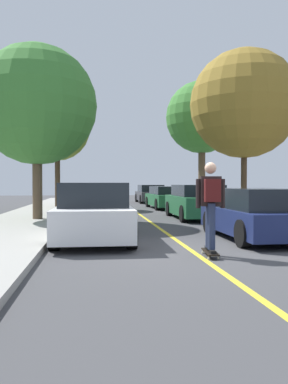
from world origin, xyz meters
TOP-DOWN VIEW (x-y plane):
  - ground at (0.00, 0.00)m, footprint 80.00×80.00m
  - center_line at (0.00, 4.00)m, footprint 0.12×39.20m
  - parked_car_left_nearest at (-2.08, 1.94)m, footprint 1.94×4.13m
  - parked_car_left_near at (-2.08, 7.94)m, footprint 1.95×4.13m
  - parked_car_right_nearest at (2.08, 1.70)m, footprint 1.88×4.03m
  - parked_car_right_near at (2.08, 7.63)m, footprint 2.00×4.39m
  - parked_car_right_far at (2.08, 14.20)m, footprint 2.08×4.58m
  - parked_car_right_farthest at (2.08, 21.05)m, footprint 2.02×4.28m
  - street_tree_left_nearest at (-4.19, 6.86)m, footprint 4.41×4.41m
  - street_tree_left_near at (-4.19, 14.62)m, footprint 3.67×3.67m
  - street_tree_right_nearest at (4.19, 7.85)m, footprint 4.56×4.56m
  - street_tree_right_near at (4.19, 14.41)m, footprint 4.24×4.24m
  - fire_hydrant at (3.58, 3.97)m, footprint 0.20×0.20m
  - skateboard at (0.21, -0.46)m, footprint 0.31×0.86m
  - skateboarder at (0.21, -0.50)m, footprint 0.59×0.71m

SIDE VIEW (x-z plane):
  - ground at x=0.00m, z-range 0.00..0.00m
  - center_line at x=0.00m, z-range 0.00..0.01m
  - skateboard at x=0.21m, z-range 0.04..0.14m
  - fire_hydrant at x=3.58m, z-range 0.14..0.84m
  - parked_car_right_far at x=2.08m, z-range 0.00..1.28m
  - parked_car_right_nearest at x=2.08m, z-range -0.01..1.31m
  - parked_car_right_farthest at x=2.08m, z-range -0.01..1.33m
  - parked_car_left_near at x=-2.08m, z-range 0.00..1.33m
  - parked_car_right_near at x=2.08m, z-range -0.01..1.39m
  - parked_car_left_nearest at x=-2.08m, z-range -0.03..1.44m
  - skateboarder at x=0.21m, z-range 0.23..2.00m
  - street_tree_left_nearest at x=-4.19m, z-range 1.13..7.55m
  - street_tree_left_near at x=-4.19m, z-range 1.43..7.71m
  - street_tree_right_nearest at x=4.19m, z-range 1.33..8.27m
  - street_tree_right_near at x=4.19m, z-range 1.66..8.99m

